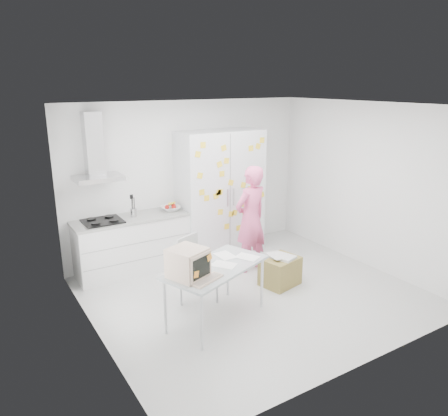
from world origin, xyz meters
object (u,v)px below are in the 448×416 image
desk (199,266)px  chair (194,266)px  cardboard_box (280,271)px  person (251,219)px

desk → chair: desk is taller
desk → cardboard_box: (1.63, 0.44, -0.62)m
person → cardboard_box: (0.06, -0.71, -0.64)m
desk → cardboard_box: bearing=-6.2°
person → chair: bearing=10.6°
person → cardboard_box: 0.96m
chair → cardboard_box: chair is taller
chair → cardboard_box: bearing=-29.6°
desk → cardboard_box: size_ratio=2.48×
cardboard_box → desk: bearing=-165.0°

